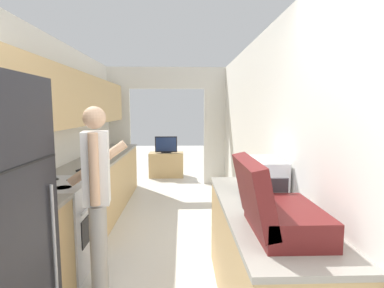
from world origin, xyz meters
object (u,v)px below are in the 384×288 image
(suitcase, at_px, (275,209))
(book_stack, at_px, (269,202))
(microwave, at_px, (262,174))
(range_oven, at_px, (58,226))
(television, at_px, (166,145))
(knife, at_px, (81,169))
(tv_cabinet, at_px, (166,165))
(person, at_px, (97,196))

(suitcase, bearing_deg, book_stack, 76.79)
(suitcase, xyz_separation_m, microwave, (0.18, 0.95, 0.00))
(range_oven, bearing_deg, television, 78.21)
(range_oven, relative_size, knife, 3.00)
(microwave, height_order, tv_cabinet, microwave)
(person, distance_m, knife, 1.19)
(book_stack, relative_size, knife, 0.85)
(television, bearing_deg, book_stack, -77.86)
(person, bearing_deg, television, -13.88)
(person, distance_m, tv_cabinet, 4.65)
(person, height_order, microwave, person)
(suitcase, height_order, book_stack, suitcase)
(microwave, distance_m, television, 4.58)
(range_oven, bearing_deg, microwave, -8.36)
(book_stack, bearing_deg, suitcase, -103.21)
(range_oven, height_order, knife, range_oven)
(person, bearing_deg, tv_cabinet, -13.84)
(book_stack, relative_size, tv_cabinet, 0.36)
(tv_cabinet, bearing_deg, book_stack, -77.96)
(suitcase, xyz_separation_m, book_stack, (0.12, 0.49, -0.11))
(book_stack, height_order, tv_cabinet, book_stack)
(tv_cabinet, relative_size, television, 1.56)
(range_oven, xyz_separation_m, person, (0.52, -0.42, 0.43))
(book_stack, distance_m, tv_cabinet, 5.08)
(range_oven, relative_size, microwave, 2.05)
(microwave, bearing_deg, range_oven, 171.64)
(range_oven, relative_size, television, 1.99)
(person, height_order, television, person)
(knife, bearing_deg, suitcase, -33.27)
(tv_cabinet, bearing_deg, television, -90.00)
(range_oven, height_order, book_stack, range_oven)
(book_stack, xyz_separation_m, tv_cabinet, (-1.05, 4.93, -0.63))
(microwave, relative_size, tv_cabinet, 0.62)
(book_stack, distance_m, television, 5.00)
(book_stack, bearing_deg, range_oven, 158.79)
(book_stack, bearing_deg, person, 166.88)
(television, bearing_deg, range_oven, -101.79)
(range_oven, distance_m, book_stack, 2.11)
(suitcase, height_order, knife, suitcase)
(microwave, bearing_deg, person, -174.95)
(person, xyz_separation_m, knife, (-0.50, 1.08, 0.02))
(knife, bearing_deg, range_oven, -78.69)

